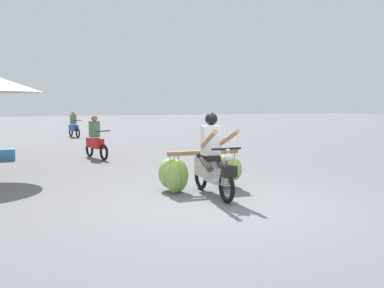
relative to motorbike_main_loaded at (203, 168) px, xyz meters
The scene contains 5 objects.
ground_plane 1.17m from the motorbike_main_loaded, 100.27° to the right, with size 120.00×120.00×0.00m, color slate.
motorbike_main_loaded is the anchor object (origin of this frame).
motorbike_distant_ahead_left 15.02m from the motorbike_main_loaded, 93.02° to the left, with size 0.59×1.60×1.40m.
motorbike_distant_ahead_right 5.93m from the motorbike_main_loaded, 101.25° to the left, with size 0.63×1.59×1.40m.
produce_crate 7.49m from the motorbike_main_loaded, 120.76° to the left, with size 0.56×0.40×0.36m, color teal.
Camera 1 is at (-3.06, -5.94, 1.72)m, focal length 36.65 mm.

